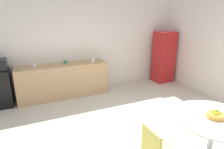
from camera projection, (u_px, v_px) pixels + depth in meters
The scene contains 10 objects.
ground_plane at pixel (136, 144), 3.39m from camera, with size 6.00×6.00×0.00m, color beige.
wall_back at pixel (84, 46), 5.61m from camera, with size 6.00×0.10×2.60m, color silver.
counter_block at pixel (64, 80), 5.28m from camera, with size 2.38×0.60×0.90m, color tan.
locker_cabinet at pixel (164, 57), 6.36m from camera, with size 0.60×0.50×1.66m, color #B21E1E.
round_table at pixel (213, 125), 2.83m from camera, with size 1.17×1.17×0.75m.
chair_yellow at pixel (156, 149), 2.48m from camera, with size 0.42×0.42×0.83m.
fruit_bowl at pixel (215, 115), 2.77m from camera, with size 0.25×0.25×0.13m.
mug_white at pixel (34, 65), 4.89m from camera, with size 0.13×0.08×0.09m.
mug_green at pixel (93, 60), 5.37m from camera, with size 0.13×0.08×0.09m.
mug_red at pixel (65, 62), 5.20m from camera, with size 0.13×0.08×0.09m.
Camera 1 is at (-1.57, -2.44, 2.17)m, focal length 30.91 mm.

